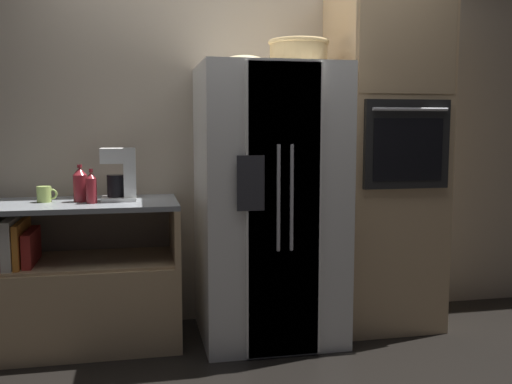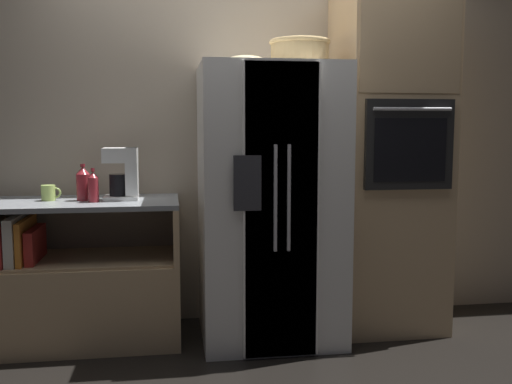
{
  "view_description": "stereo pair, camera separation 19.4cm",
  "coord_description": "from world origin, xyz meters",
  "px_view_note": "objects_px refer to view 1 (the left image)",
  "views": [
    {
      "loc": [
        -0.6,
        -3.4,
        1.33
      ],
      "look_at": [
        0.1,
        -0.03,
        0.94
      ],
      "focal_mm": 40.0,
      "sensor_mm": 36.0,
      "label": 1
    },
    {
      "loc": [
        -0.41,
        -3.43,
        1.33
      ],
      "look_at": [
        0.1,
        -0.03,
        0.94
      ],
      "focal_mm": 40.0,
      "sensor_mm": 36.0,
      "label": 2
    }
  ],
  "objects_px": {
    "fruit_bowl": "(244,61)",
    "bottle_short": "(80,184)",
    "coffee_maker": "(122,172)",
    "refrigerator": "(269,204)",
    "wicker_basket": "(299,52)",
    "bottle_tall": "(91,188)",
    "wall_oven": "(384,160)",
    "mug": "(45,194)"
  },
  "relations": [
    {
      "from": "wicker_basket",
      "to": "bottle_short",
      "type": "bearing_deg",
      "value": 174.63
    },
    {
      "from": "fruit_bowl",
      "to": "mug",
      "type": "height_order",
      "value": "fruit_bowl"
    },
    {
      "from": "mug",
      "to": "bottle_tall",
      "type": "bearing_deg",
      "value": -22.03
    },
    {
      "from": "fruit_bowl",
      "to": "bottle_tall",
      "type": "xyz_separation_m",
      "value": [
        -0.93,
        -0.09,
        -0.76
      ]
    },
    {
      "from": "wicker_basket",
      "to": "coffee_maker",
      "type": "xyz_separation_m",
      "value": [
        -1.07,
        0.13,
        -0.73
      ]
    },
    {
      "from": "bottle_tall",
      "to": "mug",
      "type": "relative_size",
      "value": 1.72
    },
    {
      "from": "wicker_basket",
      "to": "bottle_tall",
      "type": "height_order",
      "value": "wicker_basket"
    },
    {
      "from": "bottle_tall",
      "to": "bottle_short",
      "type": "bearing_deg",
      "value": 128.47
    },
    {
      "from": "fruit_bowl",
      "to": "bottle_short",
      "type": "height_order",
      "value": "fruit_bowl"
    },
    {
      "from": "coffee_maker",
      "to": "wall_oven",
      "type": "bearing_deg",
      "value": -0.79
    },
    {
      "from": "bottle_short",
      "to": "bottle_tall",
      "type": "bearing_deg",
      "value": -51.53
    },
    {
      "from": "wicker_basket",
      "to": "coffee_maker",
      "type": "distance_m",
      "value": 1.3
    },
    {
      "from": "mug",
      "to": "coffee_maker",
      "type": "height_order",
      "value": "coffee_maker"
    },
    {
      "from": "bottle_short",
      "to": "mug",
      "type": "height_order",
      "value": "bottle_short"
    },
    {
      "from": "wall_oven",
      "to": "bottle_tall",
      "type": "xyz_separation_m",
      "value": [
        -1.87,
        -0.07,
        -0.14
      ]
    },
    {
      "from": "refrigerator",
      "to": "bottle_tall",
      "type": "height_order",
      "value": "refrigerator"
    },
    {
      "from": "wicker_basket",
      "to": "fruit_bowl",
      "type": "distance_m",
      "value": 0.34
    },
    {
      "from": "wall_oven",
      "to": "mug",
      "type": "relative_size",
      "value": 18.63
    },
    {
      "from": "wall_oven",
      "to": "refrigerator",
      "type": "bearing_deg",
      "value": -174.33
    },
    {
      "from": "wicker_basket",
      "to": "refrigerator",
      "type": "bearing_deg",
      "value": 170.9
    },
    {
      "from": "fruit_bowl",
      "to": "bottle_short",
      "type": "xyz_separation_m",
      "value": [
        -1.0,
        -0.0,
        -0.75
      ]
    },
    {
      "from": "bottle_tall",
      "to": "mug",
      "type": "distance_m",
      "value": 0.3
    },
    {
      "from": "refrigerator",
      "to": "wall_oven",
      "type": "relative_size",
      "value": 0.77
    },
    {
      "from": "wicker_basket",
      "to": "bottle_short",
      "type": "distance_m",
      "value": 1.55
    },
    {
      "from": "wicker_basket",
      "to": "fruit_bowl",
      "type": "relative_size",
      "value": 1.48
    },
    {
      "from": "wicker_basket",
      "to": "bottle_short",
      "type": "xyz_separation_m",
      "value": [
        -1.32,
        0.12,
        -0.8
      ]
    },
    {
      "from": "fruit_bowl",
      "to": "bottle_tall",
      "type": "relative_size",
      "value": 1.23
    },
    {
      "from": "fruit_bowl",
      "to": "bottle_short",
      "type": "distance_m",
      "value": 1.25
    },
    {
      "from": "fruit_bowl",
      "to": "wall_oven",
      "type": "bearing_deg",
      "value": -1.18
    },
    {
      "from": "wall_oven",
      "to": "fruit_bowl",
      "type": "bearing_deg",
      "value": 178.82
    },
    {
      "from": "wall_oven",
      "to": "coffee_maker",
      "type": "relative_size",
      "value": 6.9
    },
    {
      "from": "bottle_short",
      "to": "wicker_basket",
      "type": "bearing_deg",
      "value": -5.37
    },
    {
      "from": "wicker_basket",
      "to": "fruit_bowl",
      "type": "height_order",
      "value": "wicker_basket"
    },
    {
      "from": "fruit_bowl",
      "to": "bottle_short",
      "type": "bearing_deg",
      "value": -179.76
    },
    {
      "from": "wall_oven",
      "to": "wicker_basket",
      "type": "height_order",
      "value": "wall_oven"
    },
    {
      "from": "bottle_tall",
      "to": "coffee_maker",
      "type": "xyz_separation_m",
      "value": [
        0.18,
        0.1,
        0.08
      ]
    },
    {
      "from": "refrigerator",
      "to": "mug",
      "type": "xyz_separation_m",
      "value": [
        -1.35,
        0.12,
        0.08
      ]
    },
    {
      "from": "refrigerator",
      "to": "mug",
      "type": "bearing_deg",
      "value": 174.93
    },
    {
      "from": "coffee_maker",
      "to": "refrigerator",
      "type": "bearing_deg",
      "value": -6.61
    },
    {
      "from": "wicker_basket",
      "to": "mug",
      "type": "relative_size",
      "value": 3.13
    },
    {
      "from": "fruit_bowl",
      "to": "coffee_maker",
      "type": "relative_size",
      "value": 0.78
    },
    {
      "from": "wicker_basket",
      "to": "mug",
      "type": "bearing_deg",
      "value": 174.46
    }
  ]
}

